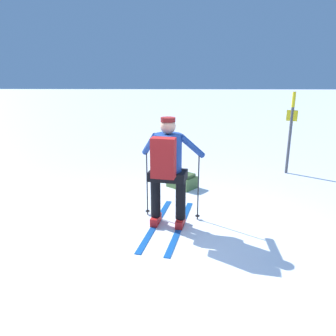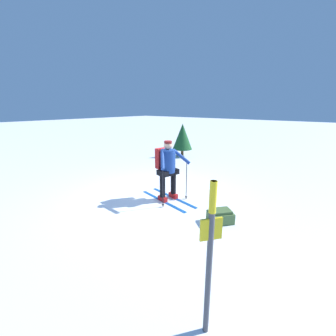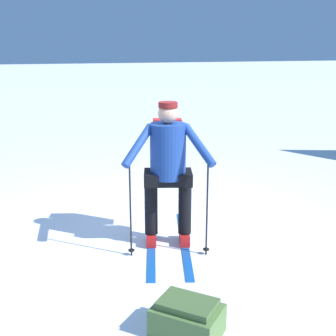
{
  "view_description": "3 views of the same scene",
  "coord_description": "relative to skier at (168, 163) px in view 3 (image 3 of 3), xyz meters",
  "views": [
    {
      "loc": [
        0.02,
        -4.1,
        2.27
      ],
      "look_at": [
        -0.1,
        0.47,
        0.92
      ],
      "focal_mm": 35.0,
      "sensor_mm": 36.0,
      "label": 1
    },
    {
      "loc": [
        4.43,
        4.18,
        2.53
      ],
      "look_at": [
        -0.1,
        0.47,
        0.92
      ],
      "focal_mm": 24.0,
      "sensor_mm": 36.0,
      "label": 2
    },
    {
      "loc": [
        1.05,
        5.37,
        2.32
      ],
      "look_at": [
        -0.1,
        0.47,
        0.92
      ],
      "focal_mm": 50.0,
      "sensor_mm": 36.0,
      "label": 3
    }
  ],
  "objects": [
    {
      "name": "dropped_backpack",
      "position": [
        0.25,
        1.75,
        -0.82
      ],
      "size": [
        0.65,
        0.63,
        0.3
      ],
      "color": "#4C6B38",
      "rests_on": "ground_plane"
    },
    {
      "name": "skier",
      "position": [
        0.0,
        0.0,
        0.0
      ],
      "size": [
        1.0,
        1.9,
        1.65
      ],
      "color": "#144C9E",
      "rests_on": "ground_plane"
    },
    {
      "name": "ground_plane",
      "position": [
        0.1,
        -0.44,
        -0.96
      ],
      "size": [
        80.0,
        80.0,
        0.0
      ],
      "primitive_type": "plane",
      "color": "white"
    }
  ]
}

